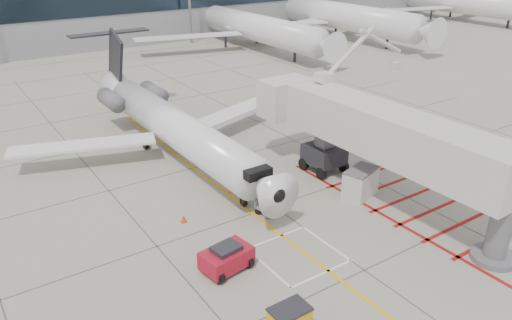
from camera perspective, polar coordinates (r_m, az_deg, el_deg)
ground_plane at (r=29.27m, az=6.66°, el=-8.51°), size 260.00×260.00×0.00m
regional_jet at (r=35.97m, az=-7.66°, el=4.91°), size 24.07×30.28×7.90m
jet_bridge at (r=31.35m, az=15.99°, el=1.44°), size 9.98×20.60×8.19m
pushback_tug at (r=26.03m, az=-3.39°, el=-11.03°), size 2.77×1.95×1.50m
baggage_cart at (r=31.05m, az=1.55°, el=-5.10°), size 1.94×1.54×1.07m
ground_power_unit at (r=33.39m, az=11.85°, el=-2.58°), size 2.76×2.08×1.94m
cone_nose at (r=30.46m, az=-8.26°, el=-6.62°), size 0.36×0.36×0.50m
cone_side at (r=33.54m, az=-2.97°, el=-3.36°), size 0.31×0.31×0.44m
bg_aircraft_c at (r=77.50m, az=-0.93°, el=16.93°), size 34.58×38.42×11.53m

